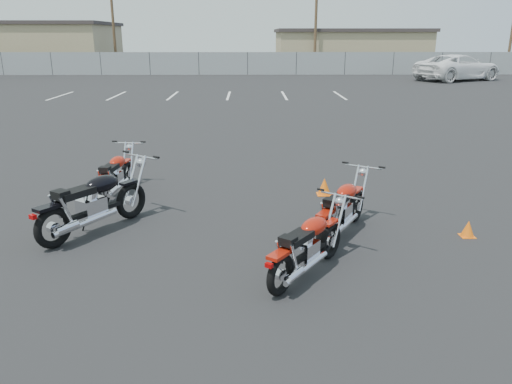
{
  "coord_description": "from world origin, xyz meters",
  "views": [
    {
      "loc": [
        0.09,
        -7.13,
        3.08
      ],
      "look_at": [
        0.2,
        0.6,
        0.65
      ],
      "focal_mm": 35.0,
      "sensor_mm": 36.0,
      "label": 1
    }
  ],
  "objects_px": {
    "motorcycle_front_red": "(116,175)",
    "motorcycle_second_black": "(94,203)",
    "motorcycle_rear_red": "(343,209)",
    "white_van": "(459,60)",
    "motorcycle_third_red": "(308,246)"
  },
  "relations": [
    {
      "from": "motorcycle_rear_red",
      "to": "white_van",
      "type": "xyz_separation_m",
      "value": [
        13.47,
        28.93,
        0.99
      ]
    },
    {
      "from": "motorcycle_second_black",
      "to": "motorcycle_rear_red",
      "type": "bearing_deg",
      "value": -2.24
    },
    {
      "from": "motorcycle_front_red",
      "to": "motorcycle_second_black",
      "type": "height_order",
      "value": "motorcycle_second_black"
    },
    {
      "from": "motorcycle_front_red",
      "to": "motorcycle_second_black",
      "type": "bearing_deg",
      "value": -85.34
    },
    {
      "from": "white_van",
      "to": "motorcycle_front_red",
      "type": "bearing_deg",
      "value": 119.8
    },
    {
      "from": "motorcycle_front_red",
      "to": "motorcycle_rear_red",
      "type": "relative_size",
      "value": 1.02
    },
    {
      "from": "motorcycle_third_red",
      "to": "white_van",
      "type": "bearing_deg",
      "value": 64.96
    },
    {
      "from": "motorcycle_rear_red",
      "to": "motorcycle_second_black",
      "type": "bearing_deg",
      "value": 177.76
    },
    {
      "from": "motorcycle_second_black",
      "to": "motorcycle_third_red",
      "type": "height_order",
      "value": "motorcycle_second_black"
    },
    {
      "from": "motorcycle_front_red",
      "to": "motorcycle_third_red",
      "type": "relative_size",
      "value": 1.09
    },
    {
      "from": "motorcycle_front_red",
      "to": "motorcycle_second_black",
      "type": "relative_size",
      "value": 0.91
    },
    {
      "from": "motorcycle_front_red",
      "to": "white_van",
      "type": "bearing_deg",
      "value": 56.65
    },
    {
      "from": "motorcycle_second_black",
      "to": "white_van",
      "type": "bearing_deg",
      "value": 58.74
    },
    {
      "from": "motorcycle_third_red",
      "to": "motorcycle_rear_red",
      "type": "relative_size",
      "value": 0.93
    },
    {
      "from": "white_van",
      "to": "motorcycle_third_red",
      "type": "bearing_deg",
      "value": 128.1
    }
  ]
}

